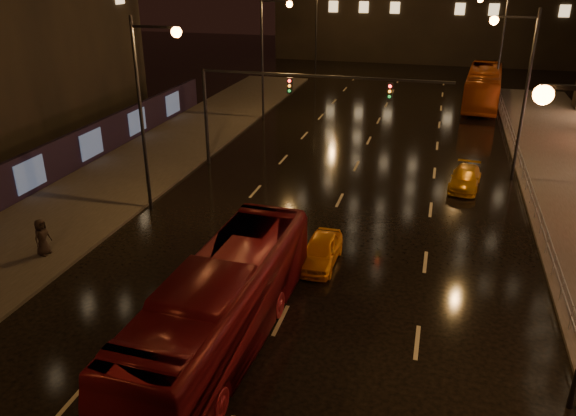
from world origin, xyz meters
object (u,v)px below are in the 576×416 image
at_px(bus_curb, 483,87).
at_px(taxi_near, 321,251).
at_px(bus_red, 221,306).
at_px(taxi_far, 465,178).
at_px(pedestrian_c, 42,237).

distance_m(bus_curb, taxi_near, 34.63).
relative_size(bus_red, taxi_far, 2.97).
xyz_separation_m(taxi_far, pedestrian_c, (-18.43, -13.97, 0.43)).
bearing_deg(taxi_near, bus_red, -106.02).
distance_m(bus_red, taxi_far, 19.73).
bearing_deg(taxi_near, bus_curb, 77.33).
height_order(bus_curb, taxi_far, bus_curb).
relative_size(bus_red, pedestrian_c, 6.88).
bearing_deg(bus_red, taxi_near, 75.36).
xyz_separation_m(bus_red, taxi_near, (2.00, 6.62, -1.00)).
bearing_deg(bus_red, taxi_far, 67.33).
height_order(taxi_far, pedestrian_c, pedestrian_c).
bearing_deg(taxi_near, pedestrian_c, -166.64).
bearing_deg(pedestrian_c, taxi_near, -69.26).
distance_m(bus_curb, pedestrian_c, 41.61).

